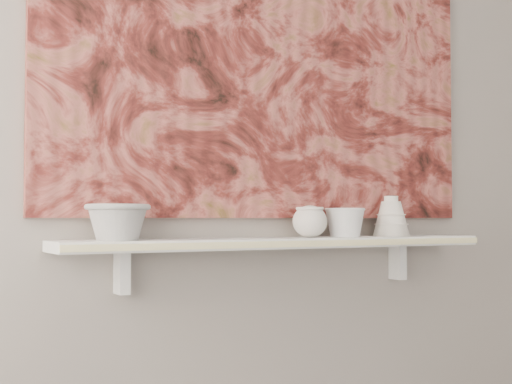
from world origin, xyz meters
TOP-DOWN VIEW (x-y plane):
  - wall_back at (0.00, 1.60)m, footprint 3.60×0.00m
  - shelf at (0.00, 1.51)m, footprint 1.40×0.18m
  - shelf_stripe at (0.00, 1.41)m, footprint 1.40×0.01m
  - bracket_left at (-0.49, 1.57)m, footprint 0.03×0.06m
  - bracket_right at (0.49, 1.57)m, footprint 0.03×0.06m
  - painting at (0.00, 1.59)m, footprint 1.50×0.02m
  - house_motif at (0.45, 1.57)m, footprint 0.09×0.00m
  - bowl_grey at (-0.53, 1.51)m, footprint 0.18×0.18m
  - cup_cream at (0.09, 1.51)m, footprint 0.13×0.13m
  - bell_vessel at (0.41, 1.51)m, footprint 0.13×0.13m
  - bowl_white at (0.22, 1.51)m, footprint 0.16×0.16m

SIDE VIEW (x-z plane):
  - bracket_left at x=-0.49m, z-range 0.78..0.90m
  - bracket_right at x=0.49m, z-range 0.78..0.90m
  - shelf at x=0.00m, z-range 0.90..0.93m
  - shelf_stripe at x=0.00m, z-range 0.91..0.92m
  - bowl_white at x=0.22m, z-range 0.93..1.02m
  - cup_cream at x=0.09m, z-range 0.93..1.03m
  - bowl_grey at x=-0.53m, z-range 0.93..1.03m
  - bell_vessel at x=0.41m, z-range 0.93..1.06m
  - house_motif at x=0.45m, z-range 1.19..1.27m
  - wall_back at x=0.00m, z-range -0.45..3.15m
  - painting at x=0.00m, z-range 0.99..2.09m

